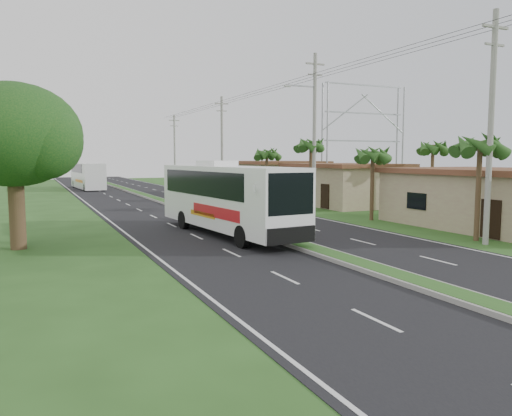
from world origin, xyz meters
name	(u,v)px	position (x,y,z in m)	size (l,w,h in m)	color
ground	(367,269)	(0.00, 0.00, 0.00)	(180.00, 180.00, 0.00)	#29501D
road_asphalt	(200,214)	(0.00, 20.00, 0.01)	(14.00, 160.00, 0.02)	black
median_strip	(200,213)	(0.00, 20.00, 0.10)	(1.20, 160.00, 0.18)	gray
lane_edge_left	(107,219)	(-6.70, 20.00, 0.00)	(0.12, 160.00, 0.01)	silver
lane_edge_right	(281,210)	(6.70, 20.00, 0.00)	(0.12, 160.00, 0.01)	silver
shop_near	(497,198)	(14.00, 6.00, 1.78)	(8.60, 12.60, 3.52)	tan
shop_mid	(344,184)	(14.00, 22.00, 1.86)	(7.60, 10.60, 3.67)	tan
shop_far	(273,178)	(14.00, 36.00, 1.93)	(8.60, 11.60, 3.82)	tan
palm_verge_a	(480,146)	(9.00, 3.00, 4.74)	(2.40, 2.40, 5.45)	#473321
palm_verge_b	(373,155)	(9.40, 12.00, 4.36)	(2.40, 2.40, 5.05)	#473321
palm_verge_c	(311,146)	(8.80, 19.00, 5.12)	(2.40, 2.40, 5.85)	#473321
palm_verge_d	(267,154)	(9.30, 28.00, 4.55)	(2.40, 2.40, 5.25)	#473321
palm_behind_shop	(433,148)	(17.50, 15.00, 4.93)	(2.40, 2.40, 5.65)	#473321
shade_tree	(11,138)	(-12.11, 10.02, 5.03)	(6.30, 6.00, 7.54)	#473321
utility_pole_a	(491,126)	(8.50, 2.00, 5.67)	(1.60, 0.28, 11.00)	gray
utility_pole_b	(314,130)	(8.47, 18.00, 6.26)	(3.20, 0.28, 12.00)	gray
utility_pole_c	(222,144)	(8.50, 38.00, 5.67)	(1.60, 0.28, 11.00)	gray
utility_pole_d	(175,149)	(8.50, 58.00, 5.42)	(1.60, 0.28, 10.50)	gray
billboard_lattice	(364,133)	(22.00, 30.00, 6.82)	(10.18, 1.18, 12.07)	gray
coach_bus_main	(226,194)	(-1.81, 10.00, 2.21)	(3.75, 12.60, 4.01)	white
coach_bus_far	(88,174)	(-4.29, 55.14, 1.97)	(3.30, 12.04, 3.47)	white
motorcyclist	(252,218)	(-0.09, 10.46, 0.80)	(1.82, 0.55, 2.26)	black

